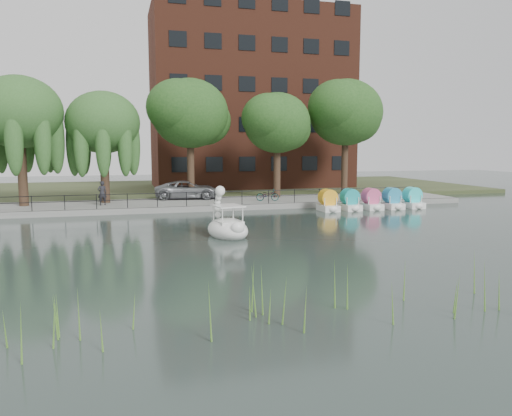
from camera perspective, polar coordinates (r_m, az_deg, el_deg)
name	(u,v)px	position (r m, az deg, el deg)	size (l,w,h in m)	color
ground_plane	(269,247)	(22.85, 1.46, -4.48)	(120.00, 120.00, 0.00)	#3E4D4A
promenade	(208,204)	(38.24, -5.50, 0.50)	(40.00, 6.00, 0.40)	gray
kerb	(215,208)	(35.35, -4.68, -0.04)	(40.00, 0.25, 0.40)	gray
land_strip	(185,189)	(52.02, -8.16, 2.19)	(60.00, 22.00, 0.36)	#47512D
railing	(215,195)	(35.44, -4.75, 1.52)	(32.00, 0.05, 1.00)	black
apartment_building	(250,100)	(53.34, -0.68, 12.26)	(20.00, 10.07, 18.00)	#4C1E16
willow_left	(19,112)	(38.54, -25.47, 9.83)	(5.88, 5.88, 9.01)	#473323
willow_mid	(103,123)	(38.47, -17.10, 9.28)	(5.32, 5.32, 8.15)	#473323
broadleaf_center	(190,114)	(39.88, -7.57, 10.61)	(6.00, 6.00, 9.25)	#473323
broadleaf_right	(277,123)	(40.92, 2.45, 9.63)	(5.40, 5.40, 8.32)	#473323
broadleaf_far	(346,113)	(44.30, 10.22, 10.65)	(6.30, 6.30, 9.71)	#473323
minivan	(188,188)	(40.00, -7.80, 2.23)	(5.91, 2.72, 1.65)	gray
bicycle	(268,194)	(38.16, 1.33, 1.57)	(1.72, 0.60, 1.00)	gray
pedestrian	(102,191)	(36.96, -17.18, 1.83)	(0.71, 0.48, 1.98)	black
swan_boat	(227,225)	(25.55, -3.32, -2.00)	(2.38, 3.26, 2.51)	white
pedal_boat_row	(371,201)	(37.18, 13.04, 0.79)	(7.95, 1.70, 1.40)	white
reed_bank	(433,288)	(15.18, 19.57, -8.58)	(24.00, 2.40, 1.20)	#669938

